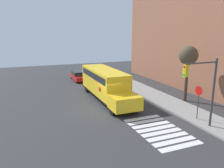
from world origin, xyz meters
name	(u,v)px	position (x,y,z in m)	size (l,w,h in m)	color
ground_plane	(104,107)	(0.00, 0.00, 0.00)	(60.00, 60.00, 0.00)	#333335
sidewalk_strip	(162,99)	(0.00, 6.50, 0.07)	(44.00, 3.00, 0.15)	gray
building_backdrop	(215,38)	(0.00, 13.00, 6.34)	(32.00, 4.00, 12.69)	#935B42
crosswalk_stripes	(159,130)	(6.13, 2.00, 0.00)	(5.40, 3.20, 0.01)	white
school_bus	(105,83)	(-2.59, 1.12, 1.76)	(10.42, 2.57, 3.09)	yellow
parked_car	(79,76)	(-12.83, 0.76, 0.66)	(4.51, 1.88, 1.32)	red
stop_sign	(198,98)	(5.74, 5.79, 1.90)	(0.74, 0.10, 2.86)	#38383A
traffic_light	(204,84)	(7.15, 4.81, 3.40)	(0.28, 2.84, 5.15)	#38383A
tree_near_sidewalk	(188,57)	(1.14, 8.50, 4.54)	(1.91, 1.91, 5.64)	#423323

